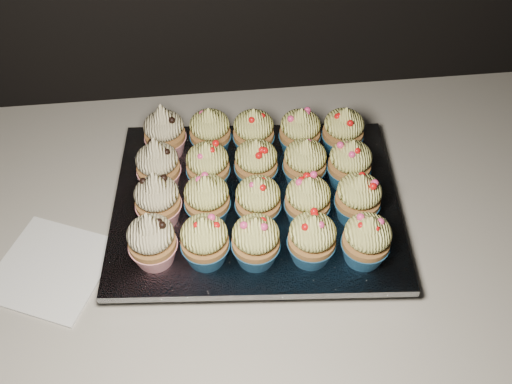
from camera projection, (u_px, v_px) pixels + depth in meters
cabinet at (171, 368)px, 1.18m from camera, size 2.40×0.60×0.86m
worktop at (137, 237)px, 0.84m from camera, size 2.44×0.64×0.04m
napkin at (51, 268)px, 0.78m from camera, size 0.19×0.19×0.00m
baking_tray at (256, 210)px, 0.84m from camera, size 0.40×0.32×0.02m
foil_lining at (256, 202)px, 0.82m from camera, size 0.43×0.35×0.01m
cupcake_0 at (152, 240)px, 0.72m from camera, size 0.06×0.06×0.10m
cupcake_1 at (205, 241)px, 0.72m from camera, size 0.06×0.06×0.08m
cupcake_2 at (256, 241)px, 0.72m from camera, size 0.06×0.06×0.08m
cupcake_3 at (312, 239)px, 0.73m from camera, size 0.06×0.06×0.08m
cupcake_4 at (366, 240)px, 0.73m from camera, size 0.06×0.06×0.08m
cupcake_5 at (158, 200)px, 0.77m from camera, size 0.06×0.06×0.10m
cupcake_6 at (207, 199)px, 0.77m from camera, size 0.06×0.06×0.08m
cupcake_7 at (258, 201)px, 0.77m from camera, size 0.06×0.06×0.08m
cupcake_8 at (308, 201)px, 0.77m from camera, size 0.06×0.06×0.08m
cupcake_9 at (358, 198)px, 0.77m from camera, size 0.06×0.06×0.08m
cupcake_10 at (158, 166)px, 0.81m from camera, size 0.06×0.06×0.10m
cupcake_11 at (208, 166)px, 0.81m from camera, size 0.06×0.06×0.08m
cupcake_12 at (256, 163)px, 0.82m from camera, size 0.06×0.06×0.08m
cupcake_13 at (305, 163)px, 0.82m from camera, size 0.06×0.06×0.08m
cupcake_14 at (350, 164)px, 0.81m from camera, size 0.06×0.06×0.08m
cupcake_15 at (165, 132)px, 0.86m from camera, size 0.06×0.06×0.10m
cupcake_16 at (210, 132)px, 0.86m from camera, size 0.06×0.06×0.08m
cupcake_17 at (254, 133)px, 0.86m from camera, size 0.06×0.06×0.08m
cupcake_18 at (300, 132)px, 0.86m from camera, size 0.06×0.06×0.08m
cupcake_19 at (343, 131)px, 0.86m from camera, size 0.06×0.06×0.08m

